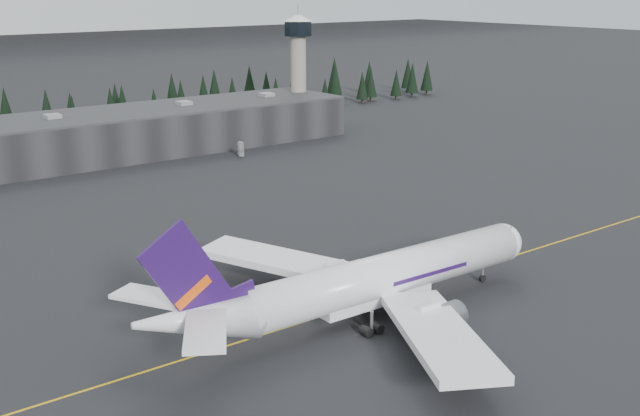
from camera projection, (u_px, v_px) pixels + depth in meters
ground at (395, 287)px, 131.20m from camera, size 1400.00×1400.00×0.00m
taxiline at (403, 290)px, 129.68m from camera, size 400.00×0.40×0.02m
terminal at (90, 137)px, 224.34m from camera, size 160.00×30.00×12.60m
control_tower at (298, 59)px, 266.34m from camera, size 10.00×10.00×37.70m
treeline at (43, 116)px, 252.09m from camera, size 360.00×20.00×15.00m
jet_main at (358, 284)px, 116.65m from camera, size 69.96×64.56×20.56m
gse_vehicle_b at (242, 154)px, 228.43m from camera, size 4.90×3.64×1.55m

